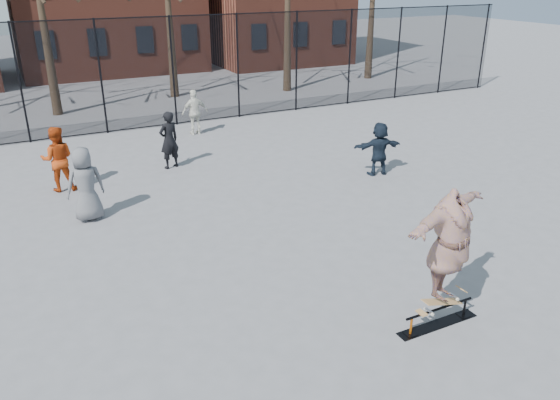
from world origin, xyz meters
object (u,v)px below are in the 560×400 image
skateboard (441,304)px  bystander_red (58,159)px  bystander_white (195,112)px  bystander_black (169,140)px  bystander_grey (85,184)px  bystander_navy (379,149)px  skate_rail (438,318)px  skater (449,251)px

skateboard → bystander_red: bearing=117.8°
bystander_white → bystander_black: bearing=57.5°
bystander_grey → bystander_black: (2.78, 2.72, -0.03)m
bystander_grey → bystander_navy: (7.97, -0.55, -0.12)m
bystander_red → bystander_white: (4.98, 3.54, -0.07)m
skateboard → bystander_navy: bystander_navy is taller
skate_rail → bystander_red: size_ratio=0.89×
bystander_black → skate_rail: bearing=82.7°
bystander_grey → bystander_white: bearing=-133.4°
bystander_red → bystander_navy: (8.33, -2.84, -0.10)m
skate_rail → bystander_navy: bearing=61.7°
skate_rail → bystander_navy: size_ratio=1.01×
bystander_white → bystander_navy: bearing=115.9°
bystander_grey → bystander_white: (4.62, 5.83, -0.08)m
bystander_red → bystander_navy: 8.80m
skate_rail → skateboard: skateboard is taller
skate_rail → bystander_red: 10.50m
skate_rail → bystander_red: bearing=117.7°
skater → bystander_white: 12.83m
skater → bystander_grey: size_ratio=1.31×
skateboard → bystander_white: (0.09, 12.82, 0.41)m
skater → bystander_navy: 7.32m
skater → bystander_red: skater is taller
skate_rail → bystander_grey: bystander_grey is taller
bystander_black → bystander_grey: bearing=27.0°
skateboard → bystander_black: bearing=100.2°
skateboard → skater: 1.00m
skater → skate_rail: bearing=157.8°
skateboard → bystander_red: 10.49m
bystander_grey → bystander_red: bystander_grey is taller
bystander_white → bystander_red: bearing=33.6°
skate_rail → skateboard: 0.26m
bystander_red → bystander_black: bearing=-161.7°
bystander_navy → bystander_grey: bearing=6.4°
skateboard → skater: size_ratio=0.36×
skateboard → bystander_white: bearing=89.6°
skateboard → bystander_grey: 8.34m
bystander_white → bystander_navy: bystander_white is taller
skateboard → bystander_black: bystander_black is taller
skateboard → bystander_grey: (-4.53, 6.99, 0.50)m
bystander_grey → skate_rail: bearing=117.8°
skate_rail → bystander_white: (0.12, 12.82, 0.67)m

